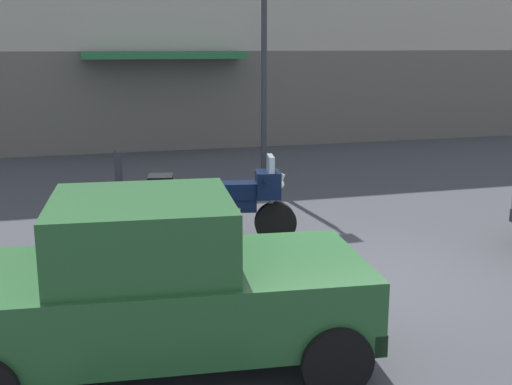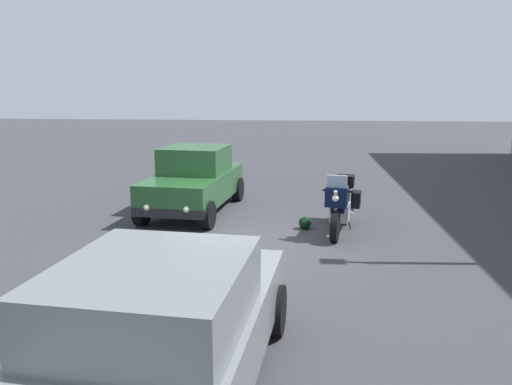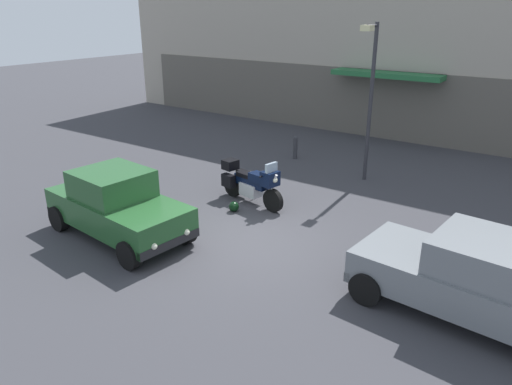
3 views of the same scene
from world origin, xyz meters
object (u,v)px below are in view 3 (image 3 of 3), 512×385
object	(u,v)px
motorcycle	(251,182)
car_sedan_far	(487,282)
car_hatchback_near	(117,205)
bollard_curbside	(295,147)
streetlamp_curbside	(370,88)
helmet	(234,207)

from	to	relation	value
motorcycle	car_sedan_far	distance (m)	6.86
motorcycle	car_sedan_far	world-z (taller)	car_sedan_far
car_hatchback_near	bollard_curbside	xyz separation A→B (m)	(0.19, 7.98, -0.36)
streetlamp_curbside	bollard_curbside	world-z (taller)	streetlamp_curbside
car_hatchback_near	bollard_curbside	size ratio (longest dim) A/B	4.75
helmet	car_hatchback_near	bearing A→B (deg)	-115.91
car_hatchback_near	bollard_curbside	world-z (taller)	car_hatchback_near
car_sedan_far	helmet	bearing A→B (deg)	172.97
motorcycle	car_hatchback_near	xyz separation A→B (m)	(-1.38, -3.54, 0.19)
car_hatchback_near	bollard_curbside	bearing A→B (deg)	94.32
motorcycle	bollard_curbside	distance (m)	4.60
car_sedan_far	streetlamp_curbside	distance (m)	7.73
streetlamp_curbside	bollard_curbside	bearing A→B (deg)	164.53
helmet	streetlamp_curbside	bearing A→B (deg)	67.13
motorcycle	car_hatchback_near	world-z (taller)	car_hatchback_near
motorcycle	streetlamp_curbside	distance (m)	4.64
motorcycle	streetlamp_curbside	size ratio (longest dim) A/B	0.47
motorcycle	streetlamp_curbside	xyz separation A→B (m)	(1.81, 3.60, 2.30)
car_hatchback_near	helmet	bearing A→B (deg)	69.74
car_sedan_far	bollard_curbside	size ratio (longest dim) A/B	5.57
bollard_curbside	helmet	bearing A→B (deg)	-77.39
motorcycle	helmet	xyz separation A→B (m)	(-0.03, -0.76, -0.48)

